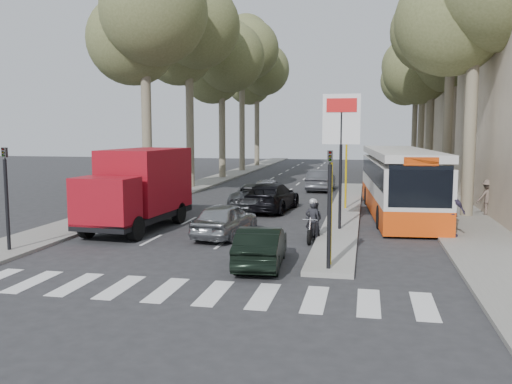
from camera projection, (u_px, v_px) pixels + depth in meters
ground at (233, 257)px, 17.92m from camera, size 120.00×120.00×0.00m
sidewalk_right at (425, 185)px, 40.53m from camera, size 3.20×70.00×0.12m
median_left at (221, 178)px, 46.75m from camera, size 2.40×64.00×0.12m
traffic_island at (345, 209)px, 27.97m from camera, size 1.50×26.00×0.16m
building_far at (500, 85)px, 47.01m from camera, size 11.00×20.00×16.00m
billboard at (341, 142)px, 21.71m from camera, size 1.50×12.10×5.60m
traffic_light_island at (330, 189)px, 15.52m from camera, size 0.16×0.41×3.60m
traffic_light_left at (6, 180)px, 18.17m from camera, size 0.16×0.41×3.60m
tree_l_a at (147, 18)px, 30.08m from camera, size 7.40×7.20×14.10m
tree_l_b at (191, 31)px, 37.81m from camera, size 7.40×7.20×14.88m
tree_l_c at (223, 60)px, 45.67m from camera, size 7.40×7.20×13.71m
tree_l_d at (243, 52)px, 53.28m from camera, size 7.40×7.20×15.66m
tree_l_e at (258, 71)px, 61.20m from camera, size 7.40×7.20×14.49m
tree_r_b at (454, 8)px, 32.40m from camera, size 7.40×7.20×15.27m
tree_r_c at (434, 55)px, 40.42m from camera, size 7.40×7.20×13.32m
tree_r_d at (425, 52)px, 48.03m from camera, size 7.40×7.20×14.88m
tree_r_e at (418, 69)px, 55.88m from camera, size 7.40×7.20×14.10m
silver_hatchback at (225, 220)px, 21.19m from camera, size 2.09×4.17×1.36m
dark_hatchback at (261, 246)px, 16.64m from camera, size 1.57×3.84×1.24m
queue_car_a at (256, 197)px, 28.19m from camera, size 2.79×5.29×1.42m
queue_car_b at (272, 197)px, 27.95m from camera, size 2.52×5.21×1.46m
queue_car_c at (267, 189)px, 32.29m from camera, size 1.59×3.89×1.32m
queue_car_d at (321, 180)px, 37.29m from camera, size 1.77×4.41×1.43m
queue_car_e at (156, 199)px, 27.86m from camera, size 1.78×4.29×1.24m
red_truck at (139, 187)px, 22.74m from camera, size 2.82×6.45×3.36m
city_bus at (399, 180)px, 26.48m from camera, size 3.55×12.52×3.26m
motorcycle at (313, 221)px, 20.48m from camera, size 0.71×1.92×1.63m
pedestrian_near at (451, 212)px, 20.54m from camera, size 1.22×1.18×1.95m
pedestrian_far at (487, 197)px, 25.93m from camera, size 1.20×0.84×1.70m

